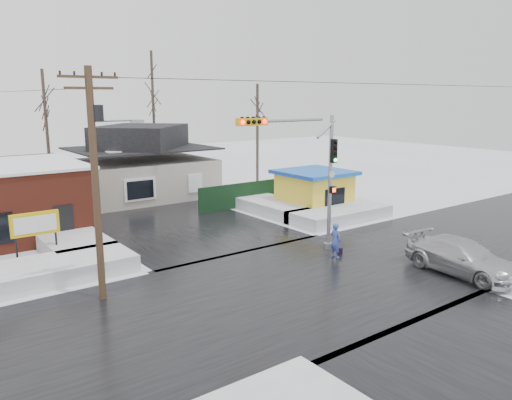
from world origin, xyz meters
TOP-DOWN VIEW (x-y plane):
  - ground at (0.00, 0.00)m, footprint 120.00×120.00m
  - road_ns at (0.00, 0.00)m, footprint 10.00×120.00m
  - road_ew at (0.00, 0.00)m, footprint 120.00×10.00m
  - snowbank_nw at (-9.00, 7.00)m, footprint 7.00×3.00m
  - snowbank_ne at (9.00, 7.00)m, footprint 7.00×3.00m
  - snowbank_nside_w at (-7.00, 12.00)m, footprint 3.00×8.00m
  - snowbank_nside_e at (7.00, 12.00)m, footprint 3.00×8.00m
  - traffic_signal at (2.43, 2.97)m, footprint 6.05×0.68m
  - utility_pole at (-7.93, 3.50)m, footprint 3.15×0.44m
  - marquee_sign at (-9.00, 9.49)m, footprint 2.20×0.21m
  - house at (2.00, 22.00)m, footprint 10.40×8.40m
  - kiosk at (9.50, 9.99)m, footprint 4.60×4.60m
  - fence at (6.50, 14.00)m, footprint 8.00×0.12m
  - tree_far_left at (-4.00, 26.00)m, footprint 3.00×3.00m
  - tree_far_mid at (6.00, 28.00)m, footprint 3.00×3.00m
  - tree_far_right at (12.00, 20.00)m, footprint 3.00×3.00m
  - pedestrian at (3.16, 1.66)m, footprint 0.46×0.66m
  - car at (6.08, -3.40)m, footprint 2.48×5.48m
  - shopping_bag at (3.64, 1.81)m, footprint 0.29×0.16m

SIDE VIEW (x-z plane):
  - ground at x=0.00m, z-range 0.00..0.00m
  - road_ns at x=0.00m, z-range 0.00..0.02m
  - road_ew at x=0.00m, z-range 0.00..0.02m
  - shopping_bag at x=3.64m, z-range 0.00..0.35m
  - snowbank_nw at x=-9.00m, z-range 0.00..0.80m
  - snowbank_ne at x=9.00m, z-range 0.00..0.80m
  - snowbank_nside_w at x=-7.00m, z-range 0.00..0.80m
  - snowbank_nside_e at x=7.00m, z-range 0.00..0.80m
  - car at x=6.08m, z-range 0.00..1.56m
  - pedestrian at x=3.16m, z-range 0.00..1.76m
  - fence at x=6.50m, z-range 0.00..1.80m
  - kiosk at x=9.50m, z-range 0.03..2.90m
  - marquee_sign at x=-9.00m, z-range 0.65..3.20m
  - house at x=2.00m, z-range -0.26..5.50m
  - traffic_signal at x=2.43m, z-range 1.04..8.04m
  - utility_pole at x=-7.93m, z-range 0.61..9.61m
  - tree_far_right at x=12.00m, z-range 2.66..11.66m
  - tree_far_left at x=-4.00m, z-range 2.95..12.95m
  - tree_far_mid at x=6.00m, z-range 3.54..15.54m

